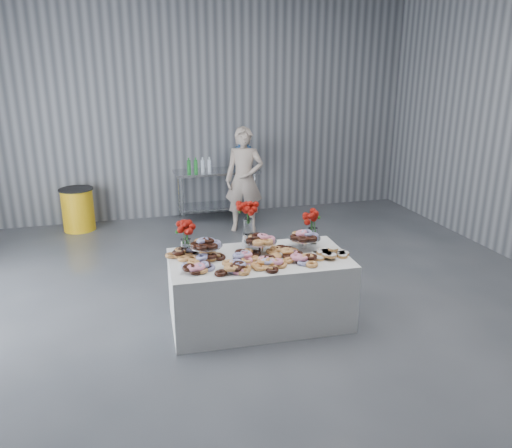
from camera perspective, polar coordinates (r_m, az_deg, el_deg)
The scene contains 16 objects.
ground at distance 5.46m, azimuth 1.41°, elevation -12.01°, with size 9.00×9.00×0.00m, color #3C3E44.
room_walls at distance 4.73m, azimuth -1.91°, elevation 16.88°, with size 8.04×9.04×4.02m.
display_table at distance 5.48m, azimuth 0.37°, elevation -7.48°, with size 1.90×1.00×0.75m, color silver.
prep_table at distance 9.03m, azimuth -4.51°, elevation 4.39°, with size 1.50×0.60×0.90m.
donut_mounds at distance 5.27m, azimuth 0.53°, elevation -3.57°, with size 1.80×0.80×0.09m, color #DEAA51, non-canonical shape.
cake_stand_left at distance 5.33m, azimuth -5.77°, elevation -2.32°, with size 0.36×0.36×0.17m.
cake_stand_mid at distance 5.43m, azimuth 0.53°, elevation -1.84°, with size 0.36×0.36×0.17m.
cake_stand_right at distance 5.56m, azimuth 5.55°, elevation -1.44°, with size 0.36×0.36×0.17m.
danish_pile at distance 5.39m, azimuth 8.55°, elevation -3.16°, with size 0.48×0.48×0.11m, color silver, non-canonical shape.
bouquet_left at distance 5.35m, azimuth -8.08°, elevation -0.55°, with size 0.26×0.26×0.42m.
bouquet_right at distance 5.69m, azimuth 6.56°, elevation 0.65°, with size 0.26×0.26×0.42m.
bouquet_center at distance 5.51m, azimuth -0.96°, elevation 1.10°, with size 0.26×0.26×0.57m.
water_jug at distance 9.03m, azimuth -1.45°, elevation 7.87°, with size 0.28×0.28×0.55m.
drink_bottles at distance 8.79m, azimuth -6.51°, elevation 6.73°, with size 0.54×0.08×0.27m, color #268C33, non-canonical shape.
person at distance 8.31m, azimuth -1.36°, elevation 5.05°, with size 0.64×0.42×1.75m, color #CC8C93.
trash_barrel at distance 8.97m, azimuth -19.68°, elevation 1.59°, with size 0.56×0.56×0.72m.
Camera 1 is at (-1.40, -4.52, 2.73)m, focal length 35.00 mm.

